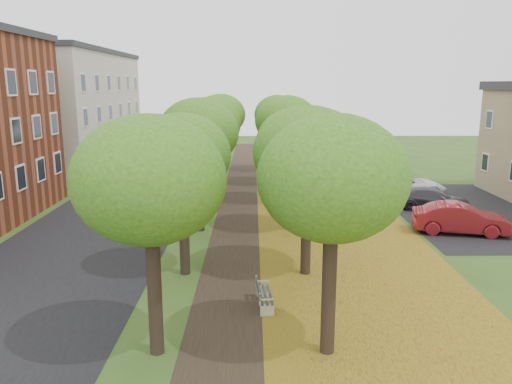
{
  "coord_description": "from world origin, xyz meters",
  "views": [
    {
      "loc": [
        0.51,
        -12.83,
        7.43
      ],
      "look_at": [
        0.65,
        9.84,
        2.5
      ],
      "focal_mm": 35.0,
      "sensor_mm": 36.0,
      "label": 1
    }
  ],
  "objects_px": {
    "car_silver": "(470,218)",
    "car_red": "(461,219)",
    "car_grey": "(432,199)",
    "bench": "(263,295)",
    "car_white": "(407,185)"
  },
  "relations": [
    {
      "from": "car_grey",
      "to": "car_white",
      "type": "xyz_separation_m",
      "value": [
        -0.29,
        4.06,
        0.07
      ]
    },
    {
      "from": "car_white",
      "to": "car_red",
      "type": "bearing_deg",
      "value": -177.7
    },
    {
      "from": "car_silver",
      "to": "car_red",
      "type": "bearing_deg",
      "value": 114.85
    },
    {
      "from": "car_red",
      "to": "car_white",
      "type": "bearing_deg",
      "value": 12.27
    },
    {
      "from": "car_silver",
      "to": "car_red",
      "type": "distance_m",
      "value": 1.09
    },
    {
      "from": "car_grey",
      "to": "car_white",
      "type": "bearing_deg",
      "value": 21.35
    },
    {
      "from": "car_silver",
      "to": "car_white",
      "type": "height_order",
      "value": "car_white"
    },
    {
      "from": "car_silver",
      "to": "car_red",
      "type": "height_order",
      "value": "car_red"
    },
    {
      "from": "car_silver",
      "to": "car_red",
      "type": "relative_size",
      "value": 0.77
    },
    {
      "from": "car_grey",
      "to": "car_white",
      "type": "height_order",
      "value": "car_white"
    },
    {
      "from": "car_silver",
      "to": "car_grey",
      "type": "distance_m",
      "value": 4.2
    },
    {
      "from": "car_grey",
      "to": "car_silver",
      "type": "bearing_deg",
      "value": -156.01
    },
    {
      "from": "car_silver",
      "to": "car_grey",
      "type": "relative_size",
      "value": 0.82
    },
    {
      "from": "bench",
      "to": "car_grey",
      "type": "distance_m",
      "value": 16.94
    },
    {
      "from": "car_red",
      "to": "car_grey",
      "type": "distance_m",
      "value": 4.92
    }
  ]
}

